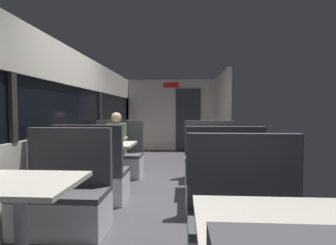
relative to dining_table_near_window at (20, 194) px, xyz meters
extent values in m
cube|color=#423F44|center=(0.89, 2.09, -0.65)|extent=(3.30, 9.20, 0.02)
cube|color=beige|center=(-0.56, 2.09, -0.16)|extent=(0.08, 8.40, 0.95)
cube|color=beige|center=(-0.56, 2.09, 1.36)|extent=(0.08, 8.40, 0.60)
cube|color=black|center=(-0.57, 2.09, 0.69)|extent=(0.03, 8.40, 0.75)
cube|color=#2D2D30|center=(-0.54, 0.69, 0.69)|extent=(0.06, 0.08, 0.75)
cube|color=#2D2D30|center=(-0.54, 3.49, 0.69)|extent=(0.06, 0.08, 0.75)
cube|color=#2D2D30|center=(-0.54, 6.29, 0.69)|extent=(0.06, 0.08, 0.75)
cube|color=beige|center=(0.89, 6.29, 0.51)|extent=(2.90, 0.08, 2.30)
cube|color=#333338|center=(1.44, 6.24, 0.36)|extent=(0.80, 0.04, 2.00)
cube|color=red|center=(0.89, 6.23, 1.48)|extent=(0.50, 0.03, 0.16)
cube|color=beige|center=(2.34, 5.09, 0.51)|extent=(0.08, 2.40, 2.30)
cylinder|color=#9E9EA3|center=(0.00, 0.00, -0.29)|extent=(0.10, 0.10, 0.70)
cube|color=beige|center=(0.00, 0.00, 0.08)|extent=(0.90, 0.70, 0.04)
cube|color=silver|center=(0.00, 0.66, -0.44)|extent=(0.95, 0.50, 0.39)
cube|color=#47474C|center=(0.00, 0.66, -0.22)|extent=(0.95, 0.50, 0.06)
cube|color=#47474C|center=(0.00, 0.87, 0.14)|extent=(0.95, 0.08, 0.65)
cylinder|color=#9E9EA3|center=(0.00, 2.26, -0.29)|extent=(0.10, 0.10, 0.70)
cube|color=beige|center=(0.00, 2.26, 0.08)|extent=(0.90, 0.70, 0.04)
cube|color=silver|center=(0.00, 1.60, -0.44)|extent=(0.95, 0.50, 0.39)
cube|color=#47474C|center=(0.00, 1.60, -0.22)|extent=(0.95, 0.50, 0.06)
cube|color=#47474C|center=(0.00, 1.39, 0.14)|extent=(0.95, 0.08, 0.65)
cube|color=silver|center=(0.00, 2.92, -0.44)|extent=(0.95, 0.50, 0.39)
cube|color=#47474C|center=(0.00, 2.92, -0.22)|extent=(0.95, 0.50, 0.06)
cube|color=#47474C|center=(0.00, 3.13, 0.14)|extent=(0.95, 0.08, 0.65)
cube|color=beige|center=(1.79, -0.60, 0.08)|extent=(0.90, 0.70, 0.04)
cube|color=#47474C|center=(1.79, 0.06, -0.22)|extent=(0.95, 0.50, 0.06)
cube|color=#47474C|center=(1.79, 0.27, 0.14)|extent=(0.95, 0.08, 0.65)
cylinder|color=#9E9EA3|center=(1.79, 2.06, -0.29)|extent=(0.10, 0.10, 0.70)
cube|color=beige|center=(1.79, 2.06, 0.08)|extent=(0.90, 0.70, 0.04)
cube|color=silver|center=(1.79, 1.40, -0.44)|extent=(0.95, 0.50, 0.39)
cube|color=#47474C|center=(1.79, 1.40, -0.22)|extent=(0.95, 0.50, 0.06)
cube|color=#47474C|center=(1.79, 1.19, 0.14)|extent=(0.95, 0.08, 0.65)
cube|color=silver|center=(1.79, 2.72, -0.44)|extent=(0.95, 0.50, 0.39)
cube|color=#47474C|center=(1.79, 2.72, -0.22)|extent=(0.95, 0.50, 0.06)
cube|color=#47474C|center=(1.79, 2.93, 0.14)|extent=(0.95, 0.08, 0.65)
cube|color=#26262D|center=(0.00, 2.92, -0.41)|extent=(0.30, 0.36, 0.45)
cube|color=#59724C|center=(0.00, 2.87, 0.11)|extent=(0.34, 0.22, 0.60)
sphere|color=tan|center=(0.00, 2.85, 0.52)|extent=(0.20, 0.20, 0.20)
cylinder|color=#59724C|center=(-0.20, 2.69, 0.13)|extent=(0.07, 0.28, 0.07)
cylinder|color=#59724C|center=(0.20, 2.69, 0.13)|extent=(0.07, 0.28, 0.07)
cylinder|color=white|center=(1.95, 2.09, 0.15)|extent=(0.07, 0.07, 0.09)
camera|label=1|loc=(1.27, -1.85, 0.65)|focal=26.59mm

